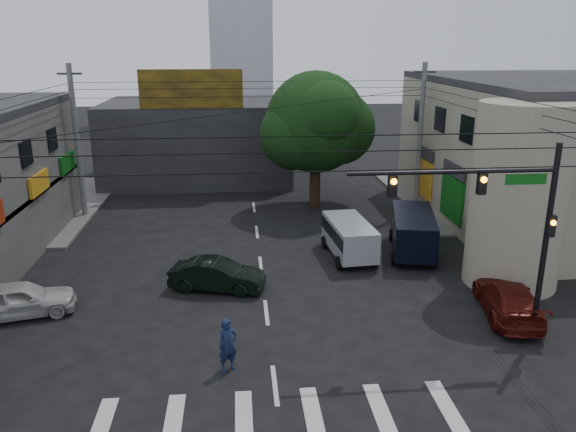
{
  "coord_description": "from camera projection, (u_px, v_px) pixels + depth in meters",
  "views": [
    {
      "loc": [
        -0.98,
        -18.26,
        10.33
      ],
      "look_at": [
        1.05,
        4.0,
        3.39
      ],
      "focal_mm": 35.0,
      "sensor_mm": 36.0,
      "label": 1
    }
  ],
  "objects": [
    {
      "name": "ground",
      "position": [
        269.0,
        337.0,
        20.51
      ],
      "size": [
        160.0,
        160.0,
        0.0
      ],
      "primitive_type": "plane",
      "color": "black",
      "rests_on": "ground"
    },
    {
      "name": "sidewalk_far_right",
      "position": [
        511.0,
        196.0,
        39.17
      ],
      "size": [
        16.0,
        16.0,
        0.15
      ],
      "primitive_type": "cube",
      "color": "#514F4C",
      "rests_on": "ground"
    },
    {
      "name": "building_right",
      "position": [
        558.0,
        154.0,
        33.25
      ],
      "size": [
        14.0,
        18.0,
        8.0
      ],
      "primitive_type": "cube",
      "color": "gray",
      "rests_on": "ground"
    },
    {
      "name": "corner_column",
      "position": [
        518.0,
        196.0,
        24.09
      ],
      "size": [
        4.0,
        4.0,
        8.0
      ],
      "primitive_type": "cylinder",
      "color": "gray",
      "rests_on": "ground"
    },
    {
      "name": "building_far",
      "position": [
        199.0,
        140.0,
        44.01
      ],
      "size": [
        14.0,
        10.0,
        6.0
      ],
      "primitive_type": "cube",
      "color": "#232326",
      "rests_on": "ground"
    },
    {
      "name": "billboard",
      "position": [
        191.0,
        89.0,
        38.07
      ],
      "size": [
        7.0,
        0.3,
        2.6
      ],
      "primitive_type": "cube",
      "color": "olive",
      "rests_on": "building_far"
    },
    {
      "name": "street_tree",
      "position": [
        316.0,
        123.0,
        35.41
      ],
      "size": [
        6.4,
        6.4,
        8.7
      ],
      "color": "black",
      "rests_on": "ground"
    },
    {
      "name": "traffic_gantry",
      "position": [
        502.0,
        214.0,
        18.81
      ],
      "size": [
        7.1,
        0.35,
        7.2
      ],
      "color": "black",
      "rests_on": "ground"
    },
    {
      "name": "utility_pole_far_left",
      "position": [
        77.0,
        143.0,
        33.46
      ],
      "size": [
        0.32,
        0.32,
        9.2
      ],
      "primitive_type": "cylinder",
      "color": "#59595B",
      "rests_on": "ground"
    },
    {
      "name": "utility_pole_far_right",
      "position": [
        420.0,
        137.0,
        35.28
      ],
      "size": [
        0.32,
        0.32,
        9.2
      ],
      "primitive_type": "cylinder",
      "color": "#59595B",
      "rests_on": "ground"
    },
    {
      "name": "dark_sedan",
      "position": [
        217.0,
        275.0,
        24.31
      ],
      "size": [
        3.41,
        4.78,
        1.35
      ],
      "primitive_type": "imported",
      "rotation": [
        0.0,
        0.0,
        1.32
      ],
      "color": "black",
      "rests_on": "ground"
    },
    {
      "name": "white_compact",
      "position": [
        20.0,
        299.0,
        21.94
      ],
      "size": [
        3.55,
        4.9,
        1.41
      ],
      "primitive_type": "imported",
      "rotation": [
        0.0,
        0.0,
        1.81
      ],
      "color": "#B4B4B0",
      "rests_on": "ground"
    },
    {
      "name": "maroon_sedan",
      "position": [
        508.0,
        299.0,
        22.01
      ],
      "size": [
        3.65,
        5.44,
        1.38
      ],
      "primitive_type": "imported",
      "rotation": [
        0.0,
        0.0,
        2.96
      ],
      "color": "#4D100B",
      "rests_on": "ground"
    },
    {
      "name": "silver_minivan",
      "position": [
        349.0,
        240.0,
        27.95
      ],
      "size": [
        4.58,
        2.51,
        1.84
      ],
      "primitive_type": null,
      "rotation": [
        0.0,
        0.0,
        1.65
      ],
      "color": "#B5B8BE",
      "rests_on": "ground"
    },
    {
      "name": "navy_van",
      "position": [
        413.0,
        234.0,
        28.49
      ],
      "size": [
        6.06,
        4.31,
        2.07
      ],
      "primitive_type": null,
      "rotation": [
        0.0,
        0.0,
        1.34
      ],
      "color": "black",
      "rests_on": "ground"
    },
    {
      "name": "traffic_officer",
      "position": [
        228.0,
        345.0,
        18.21
      ],
      "size": [
        1.02,
        0.98,
        1.84
      ],
      "primitive_type": "imported",
      "rotation": [
        0.0,
        0.0,
        0.46
      ],
      "color": "#111D3D",
      "rests_on": "ground"
    }
  ]
}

